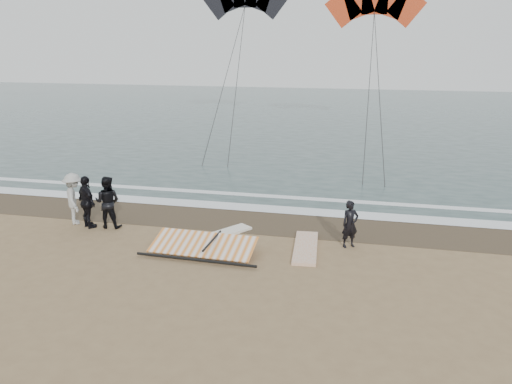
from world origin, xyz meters
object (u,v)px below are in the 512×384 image
sail_rig (203,246)px  board_white (306,248)px  board_cream (223,234)px  man_main (350,224)px

sail_rig → board_white: bearing=15.1°
board_white → board_cream: 3.04m
board_white → board_cream: size_ratio=1.21×
board_cream → board_white: bearing=24.1°
man_main → board_cream: (-4.35, 0.12, -0.75)m
board_white → sail_rig: 3.35m
man_main → sail_rig: size_ratio=0.41×
board_white → sail_rig: size_ratio=0.68×
man_main → board_cream: 4.41m
man_main → sail_rig: man_main is taller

